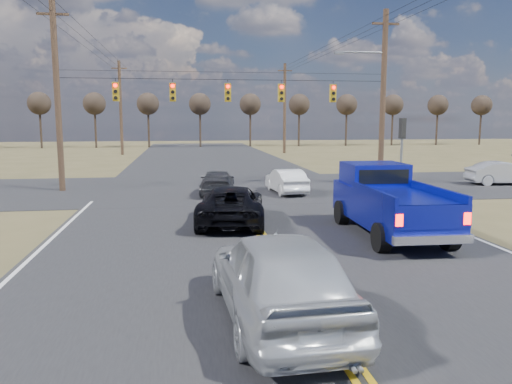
{
  "coord_description": "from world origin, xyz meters",
  "views": [
    {
      "loc": [
        -2.57,
        -9.9,
        3.86
      ],
      "look_at": [
        -0.21,
        5.99,
        1.5
      ],
      "focal_mm": 35.0,
      "sensor_mm": 36.0,
      "label": 1
    }
  ],
  "objects": [
    {
      "name": "dgrey_car_queue",
      "position": [
        -0.8,
        15.5,
        0.61
      ],
      "size": [
        2.15,
        4.39,
        1.23
      ],
      "primitive_type": "imported",
      "rotation": [
        0.0,
        0.0,
        3.04
      ],
      "color": "#303135",
      "rests_on": "ground"
    },
    {
      "name": "silver_suv",
      "position": [
        -0.8,
        -0.9,
        0.9
      ],
      "size": [
        2.4,
        5.41,
        1.81
      ],
      "primitive_type": "imported",
      "rotation": [
        0.0,
        0.0,
        3.19
      ],
      "color": "#B4B7BC",
      "rests_on": "ground"
    },
    {
      "name": "pickup_truck",
      "position": [
        4.22,
        5.72,
        1.11
      ],
      "size": [
        2.57,
        6.17,
        2.3
      ],
      "rotation": [
        0.0,
        0.0,
        -0.03
      ],
      "color": "black",
      "rests_on": "ground"
    },
    {
      "name": "signal_gantry",
      "position": [
        0.5,
        17.79,
        5.06
      ],
      "size": [
        19.6,
        4.83,
        10.0
      ],
      "color": "#473323",
      "rests_on": "ground"
    },
    {
      "name": "road_cross",
      "position": [
        0.0,
        18.0,
        0.0
      ],
      "size": [
        120.0,
        12.0,
        0.02
      ],
      "primitive_type": "cube",
      "color": "#28282B",
      "rests_on": "ground"
    },
    {
      "name": "white_car_queue",
      "position": [
        2.8,
        15.5,
        0.64
      ],
      "size": [
        1.64,
        3.96,
        1.28
      ],
      "primitive_type": "imported",
      "rotation": [
        0.0,
        0.0,
        3.22
      ],
      "color": "white",
      "rests_on": "ground"
    },
    {
      "name": "ground",
      "position": [
        0.0,
        0.0,
        0.0
      ],
      "size": [
        160.0,
        160.0,
        0.0
      ],
      "primitive_type": "plane",
      "color": "brown",
      "rests_on": "ground"
    },
    {
      "name": "utility_poles",
      "position": [
        0.0,
        17.0,
        5.23
      ],
      "size": [
        19.6,
        58.32,
        10.0
      ],
      "color": "#473323",
      "rests_on": "ground"
    },
    {
      "name": "treeline",
      "position": [
        0.0,
        26.96,
        5.7
      ],
      "size": [
        87.0,
        117.8,
        7.4
      ],
      "color": "#33261C",
      "rests_on": "ground"
    },
    {
      "name": "black_suv",
      "position": [
        -0.8,
        8.26,
        0.71
      ],
      "size": [
        3.02,
        5.36,
        1.42
      ],
      "primitive_type": "imported",
      "rotation": [
        0.0,
        0.0,
        3.0
      ],
      "color": "black",
      "rests_on": "ground"
    },
    {
      "name": "road_main",
      "position": [
        0.0,
        10.0,
        0.0
      ],
      "size": [
        14.0,
        120.0,
        0.02
      ],
      "primitive_type": "cube",
      "color": "#28282B",
      "rests_on": "ground"
    },
    {
      "name": "cross_car_east_near",
      "position": [
        16.18,
        16.9,
        0.68
      ],
      "size": [
        1.89,
        4.29,
        1.37
      ],
      "primitive_type": "imported",
      "rotation": [
        0.0,
        0.0,
        1.46
      ],
      "color": "#A8AAB0",
      "rests_on": "ground"
    }
  ]
}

